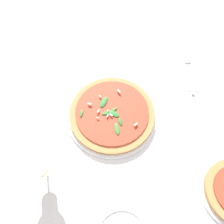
# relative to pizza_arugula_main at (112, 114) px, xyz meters

# --- Properties ---
(ground_plane) EXTENTS (6.00, 6.00, 0.00)m
(ground_plane) POSITION_rel_pizza_arugula_main_xyz_m (-0.01, -0.01, -0.02)
(ground_plane) COLOR silver
(pizza_arugula_main) EXTENTS (0.32, 0.32, 0.05)m
(pizza_arugula_main) POSITION_rel_pizza_arugula_main_xyz_m (0.00, 0.00, 0.00)
(pizza_arugula_main) COLOR white
(pizza_arugula_main) RESTS_ON ground_plane
(wine_glass) EXTENTS (0.09, 0.09, 0.16)m
(wine_glass) POSITION_rel_pizza_arugula_main_xyz_m (-0.23, 0.18, 0.09)
(wine_glass) COLOR white
(wine_glass) RESTS_ON ground_plane
(napkin) EXTENTS (0.17, 0.11, 0.01)m
(napkin) POSITION_rel_pizza_arugula_main_xyz_m (0.22, -0.29, -0.01)
(napkin) COLOR silver
(napkin) RESTS_ON ground_plane
(fork) EXTENTS (0.21, 0.03, 0.00)m
(fork) POSITION_rel_pizza_arugula_main_xyz_m (0.23, -0.29, -0.01)
(fork) COLOR silver
(fork) RESTS_ON ground_plane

